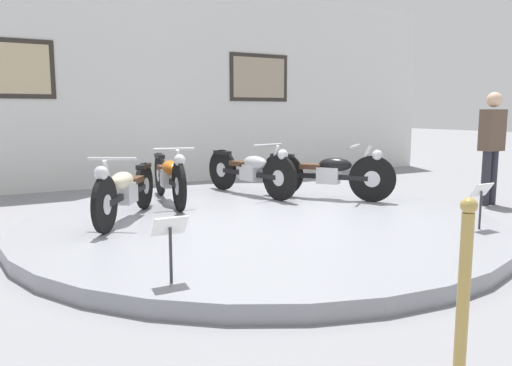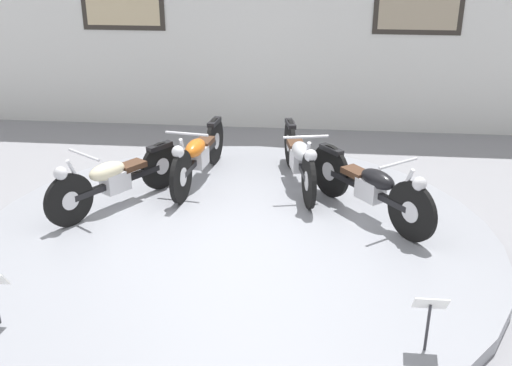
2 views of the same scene
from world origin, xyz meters
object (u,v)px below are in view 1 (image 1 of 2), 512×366
at_px(info_placard_front_left, 170,235).
at_px(motorcycle_cream, 125,189).
at_px(info_placard_front_centre, 481,196).
at_px(visitor_standing, 492,142).
at_px(motorcycle_orange, 169,175).
at_px(motorcycle_silver, 251,170).
at_px(stanchion_post_left_of_entry, 461,335).
at_px(motorcycle_black, 328,172).

bearing_deg(info_placard_front_left, motorcycle_cream, 83.34).
xyz_separation_m(info_placard_front_centre, visitor_standing, (2.09, 1.41, 0.45)).
height_order(motorcycle_cream, visitor_standing, visitor_standing).
bearing_deg(motorcycle_orange, info_placard_front_left, -109.18).
distance_m(motorcycle_silver, stanchion_post_left_of_entry, 5.37).
xyz_separation_m(info_placard_front_left, info_placard_front_centre, (3.52, 0.00, 0.00)).
relative_size(motorcycle_black, visitor_standing, 0.94).
bearing_deg(info_placard_front_centre, motorcycle_silver, 109.13).
height_order(motorcycle_silver, info_placard_front_left, motorcycle_silver).
bearing_deg(info_placard_front_centre, motorcycle_cream, 144.21).
relative_size(info_placard_front_left, info_placard_front_centre, 1.00).
bearing_deg(motorcycle_cream, motorcycle_black, 0.09).
distance_m(visitor_standing, stanchion_post_left_of_entry, 5.89).
distance_m(info_placard_front_centre, visitor_standing, 2.56).
bearing_deg(motorcycle_silver, info_placard_front_left, -127.14).
height_order(motorcycle_black, info_placard_front_centre, motorcycle_black).
distance_m(motorcycle_black, info_placard_front_left, 4.00).
bearing_deg(info_placard_front_left, motorcycle_black, 35.83).
height_order(motorcycle_orange, info_placard_front_left, motorcycle_orange).
xyz_separation_m(motorcycle_cream, motorcycle_silver, (2.14, 0.85, 0.02)).
distance_m(motorcycle_silver, info_placard_front_left, 3.99).
distance_m(info_placard_front_left, visitor_standing, 5.80).
xyz_separation_m(motorcycle_cream, stanchion_post_left_of_entry, (0.52, -4.27, -0.18)).
relative_size(motorcycle_silver, stanchion_post_left_of_entry, 1.93).
bearing_deg(motorcycle_orange, info_placard_front_centre, -52.88).
distance_m(motorcycle_cream, motorcycle_silver, 2.30).
bearing_deg(stanchion_post_left_of_entry, info_placard_front_left, 112.44).
bearing_deg(motorcycle_silver, motorcycle_cream, -158.41).
height_order(motorcycle_cream, motorcycle_orange, motorcycle_orange).
bearing_deg(motorcycle_black, motorcycle_silver, 134.68).
distance_m(motorcycle_orange, info_placard_front_left, 3.37).
bearing_deg(stanchion_post_left_of_entry, motorcycle_silver, 72.49).
xyz_separation_m(motorcycle_black, info_placard_front_left, (-3.24, -2.34, -0.03)).
height_order(motorcycle_silver, visitor_standing, visitor_standing).
relative_size(motorcycle_silver, motorcycle_black, 1.23).
bearing_deg(motorcycle_cream, visitor_standing, -9.83).
bearing_deg(stanchion_post_left_of_entry, info_placard_front_centre, 35.39).
xyz_separation_m(visitor_standing, stanchion_post_left_of_entry, (-4.81, -3.34, -0.63)).
bearing_deg(motorcycle_orange, visitor_standing, -21.47).
distance_m(motorcycle_cream, visitor_standing, 5.43).
height_order(motorcycle_orange, visitor_standing, visitor_standing).
height_order(motorcycle_orange, motorcycle_silver, motorcycle_silver).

